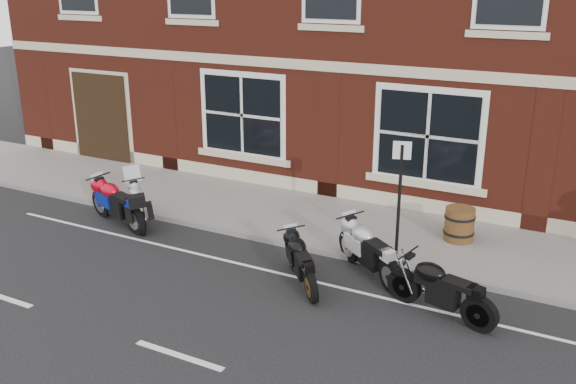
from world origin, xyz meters
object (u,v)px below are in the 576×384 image
(barrel_planter, at_px, (459,224))
(moto_sport_black, at_px, (303,260))
(moto_sport_red, at_px, (118,201))
(moto_sport_silver, at_px, (370,248))
(moto_touring_silver, at_px, (140,203))
(moto_naked_black, at_px, (440,286))
(parking_sign, at_px, (400,194))

(barrel_planter, bearing_deg, moto_sport_black, -123.42)
(moto_sport_red, bearing_deg, moto_sport_silver, -69.50)
(moto_touring_silver, bearing_deg, moto_sport_silver, -44.28)
(moto_naked_black, height_order, parking_sign, parking_sign)
(moto_sport_silver, xyz_separation_m, barrel_planter, (1.14, 2.24, -0.08))
(moto_sport_black, distance_m, barrel_planter, 3.81)
(barrel_planter, bearing_deg, parking_sign, -116.40)
(moto_sport_black, relative_size, moto_sport_silver, 0.84)
(moto_sport_black, height_order, moto_sport_silver, moto_sport_silver)
(moto_touring_silver, distance_m, moto_sport_red, 0.50)
(moto_naked_black, bearing_deg, moto_sport_red, 100.87)
(moto_sport_red, bearing_deg, parking_sign, -64.40)
(moto_sport_black, xyz_separation_m, parking_sign, (1.28, 1.53, 1.03))
(moto_naked_black, bearing_deg, barrel_planter, 23.68)
(moto_naked_black, height_order, barrel_planter, moto_naked_black)
(moto_touring_silver, bearing_deg, moto_sport_black, -55.70)
(moto_sport_red, xyz_separation_m, moto_sport_silver, (6.07, 0.24, -0.01))
(moto_sport_silver, xyz_separation_m, parking_sign, (0.32, 0.59, 0.97))
(moto_touring_silver, height_order, barrel_planter, moto_touring_silver)
(moto_touring_silver, height_order, parking_sign, parking_sign)
(moto_touring_silver, xyz_separation_m, moto_sport_red, (-0.41, -0.29, 0.05))
(moto_sport_silver, relative_size, parking_sign, 0.74)
(moto_naked_black, distance_m, parking_sign, 2.17)
(moto_sport_red, height_order, moto_naked_black, moto_sport_red)
(moto_touring_silver, xyz_separation_m, moto_sport_black, (4.71, -0.99, -0.01))
(moto_sport_red, xyz_separation_m, parking_sign, (6.40, 0.83, 0.96))
(parking_sign, bearing_deg, moto_naked_black, -66.27)
(moto_sport_black, bearing_deg, barrel_planter, 15.18)
(moto_touring_silver, xyz_separation_m, barrel_planter, (6.81, 2.19, -0.03))
(moto_sport_black, bearing_deg, parking_sign, 8.70)
(moto_sport_black, bearing_deg, moto_sport_silver, 3.21)
(moto_naked_black, xyz_separation_m, parking_sign, (-1.26, 1.47, 0.99))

